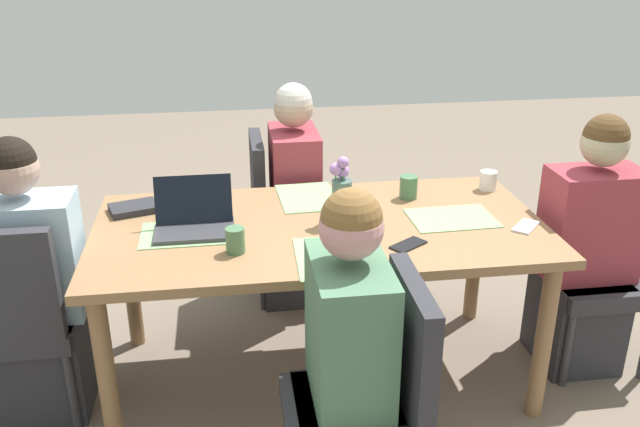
% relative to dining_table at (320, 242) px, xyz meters
% --- Properties ---
extents(ground_plane, '(10.00, 10.00, 0.00)m').
position_rel_dining_table_xyz_m(ground_plane, '(0.00, 0.00, -0.67)').
color(ground_plane, '#756656').
extents(dining_table, '(1.88, 0.95, 0.76)m').
position_rel_dining_table_xyz_m(dining_table, '(0.00, 0.00, 0.00)').
color(dining_table, olive).
rests_on(dining_table, ground_plane).
extents(chair_far_left_near, '(0.44, 0.44, 0.90)m').
position_rel_dining_table_xyz_m(chair_far_left_near, '(-0.06, 0.80, -0.18)').
color(chair_far_left_near, '#2D2D33').
rests_on(chair_far_left_near, ground_plane).
extents(person_far_left_near, '(0.36, 0.40, 1.19)m').
position_rel_dining_table_xyz_m(person_far_left_near, '(0.01, 0.74, -0.15)').
color(person_far_left_near, '#2D2D33').
rests_on(person_far_left_near, ground_plane).
extents(chair_head_left_left_mid, '(0.44, 0.44, 0.90)m').
position_rel_dining_table_xyz_m(chair_head_left_left_mid, '(-1.26, -0.04, -0.18)').
color(chair_head_left_left_mid, '#2D2D33').
rests_on(chair_head_left_left_mid, ground_plane).
extents(person_head_left_left_mid, '(0.40, 0.36, 1.19)m').
position_rel_dining_table_xyz_m(person_head_left_left_mid, '(-1.20, 0.04, -0.15)').
color(person_head_left_left_mid, '#2D2D33').
rests_on(person_head_left_left_mid, ground_plane).
extents(chair_head_right_left_far, '(0.44, 0.44, 0.90)m').
position_rel_dining_table_xyz_m(chair_head_right_left_far, '(1.23, 0.11, -0.18)').
color(chair_head_right_left_far, '#2D2D33').
rests_on(chair_head_right_left_far, ground_plane).
extents(person_head_right_left_far, '(0.40, 0.36, 1.19)m').
position_rel_dining_table_xyz_m(person_head_right_left_far, '(1.17, 0.03, -0.15)').
color(person_head_right_left_far, '#2D2D33').
rests_on(person_head_right_left_far, ground_plane).
extents(chair_near_right_near, '(0.44, 0.44, 0.90)m').
position_rel_dining_table_xyz_m(chair_near_right_near, '(0.10, -0.81, -0.18)').
color(chair_near_right_near, '#2D2D33').
rests_on(chair_near_right_near, ground_plane).
extents(person_near_right_near, '(0.36, 0.40, 1.19)m').
position_rel_dining_table_xyz_m(person_near_right_near, '(0.03, -0.75, -0.15)').
color(person_near_right_near, '#2D2D33').
rests_on(person_near_right_near, ground_plane).
extents(flower_vase, '(0.09, 0.09, 0.29)m').
position_rel_dining_table_xyz_m(flower_vase, '(-0.09, -0.02, 0.21)').
color(flower_vase, '#4C6B60').
rests_on(flower_vase, dining_table).
extents(placemat_far_left_near, '(0.27, 0.37, 0.00)m').
position_rel_dining_table_xyz_m(placemat_far_left_near, '(0.01, 0.31, 0.08)').
color(placemat_far_left_near, '#7FAD70').
rests_on(placemat_far_left_near, dining_table).
extents(placemat_head_left_left_mid, '(0.37, 0.27, 0.00)m').
position_rel_dining_table_xyz_m(placemat_head_left_left_mid, '(-0.57, 0.02, 0.08)').
color(placemat_head_left_left_mid, '#7FAD70').
rests_on(placemat_head_left_left_mid, dining_table).
extents(placemat_head_right_left_far, '(0.36, 0.26, 0.00)m').
position_rel_dining_table_xyz_m(placemat_head_right_left_far, '(0.55, 0.01, 0.08)').
color(placemat_head_right_left_far, '#7FAD70').
rests_on(placemat_head_right_left_far, dining_table).
extents(placemat_near_right_near, '(0.28, 0.37, 0.00)m').
position_rel_dining_table_xyz_m(placemat_near_right_near, '(0.01, -0.31, 0.08)').
color(placemat_near_right_near, '#7FAD70').
rests_on(placemat_near_right_near, dining_table).
extents(laptop_head_right_left_far, '(0.32, 0.22, 0.21)m').
position_rel_dining_table_xyz_m(laptop_head_right_left_far, '(0.52, -0.01, 0.13)').
color(laptop_head_right_left_far, '#38383D').
rests_on(laptop_head_right_left_far, dining_table).
extents(coffee_mug_near_left, '(0.08, 0.08, 0.09)m').
position_rel_dining_table_xyz_m(coffee_mug_near_left, '(-0.84, -0.29, 0.13)').
color(coffee_mug_near_left, white).
rests_on(coffee_mug_near_left, dining_table).
extents(coffee_mug_near_right, '(0.07, 0.07, 0.10)m').
position_rel_dining_table_xyz_m(coffee_mug_near_right, '(0.36, 0.21, 0.13)').
color(coffee_mug_near_right, '#47704C').
rests_on(coffee_mug_near_right, dining_table).
extents(coffee_mug_centre_left, '(0.08, 0.08, 0.08)m').
position_rel_dining_table_xyz_m(coffee_mug_centre_left, '(0.46, -0.39, 0.12)').
color(coffee_mug_centre_left, '#33477A').
rests_on(coffee_mug_centre_left, dining_table).
extents(coffee_mug_centre_right, '(0.08, 0.08, 0.11)m').
position_rel_dining_table_xyz_m(coffee_mug_centre_right, '(-0.44, -0.24, 0.14)').
color(coffee_mug_centre_right, '#47704C').
rests_on(coffee_mug_centre_right, dining_table).
extents(book_red_cover, '(0.23, 0.19, 0.03)m').
position_rel_dining_table_xyz_m(book_red_cover, '(0.78, -0.26, 0.10)').
color(book_red_cover, '#28282D').
rests_on(book_red_cover, dining_table).
extents(phone_black, '(0.16, 0.14, 0.01)m').
position_rel_dining_table_xyz_m(phone_black, '(-0.31, 0.25, 0.09)').
color(phone_black, black).
rests_on(phone_black, dining_table).
extents(phone_silver, '(0.15, 0.16, 0.01)m').
position_rel_dining_table_xyz_m(phone_silver, '(-0.84, 0.15, 0.09)').
color(phone_silver, silver).
rests_on(phone_silver, dining_table).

